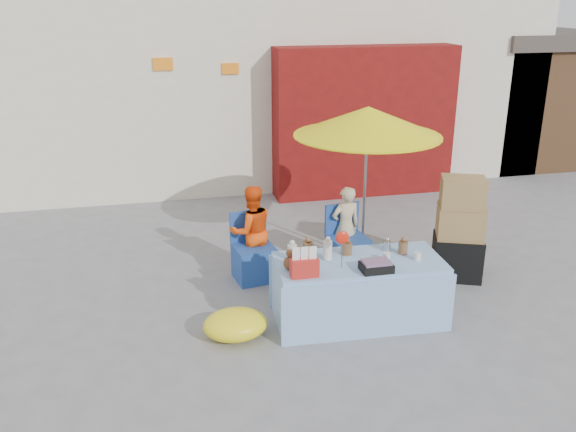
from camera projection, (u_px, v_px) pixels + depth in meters
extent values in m
plane|color=slate|center=(301.00, 317.00, 6.86)|extent=(80.00, 80.00, 0.00)
cube|color=silver|center=(218.00, 55.00, 12.49)|extent=(12.00, 5.00, 4.50)
cube|color=maroon|center=(364.00, 122.00, 10.72)|extent=(3.20, 0.60, 2.60)
cube|color=#4C331E|center=(522.00, 102.00, 13.32)|extent=(2.60, 3.00, 2.40)
cube|color=#3F3833|center=(530.00, 38.00, 12.85)|extent=(2.80, 3.20, 0.30)
cube|color=orange|center=(163.00, 64.00, 9.89)|extent=(0.32, 0.04, 0.20)
cube|color=orange|center=(230.00, 69.00, 10.16)|extent=(0.28, 0.04, 0.18)
cube|color=#91B5E8|center=(358.00, 290.00, 6.70)|extent=(1.85, 0.91, 0.71)
cube|color=#91B5E8|center=(369.00, 310.00, 6.32)|extent=(1.86, 0.13, 0.67)
cube|color=#91B5E8|center=(348.00, 276.00, 7.10)|extent=(1.86, 0.13, 0.67)
cylinder|color=white|center=(292.00, 252.00, 6.57)|extent=(0.11, 0.11, 0.17)
cylinder|color=brown|center=(308.00, 249.00, 6.69)|extent=(0.12, 0.12, 0.15)
cylinder|color=white|center=(328.00, 250.00, 6.58)|extent=(0.10, 0.10, 0.21)
cylinder|color=brown|center=(347.00, 248.00, 6.72)|extent=(0.13, 0.13, 0.13)
cylinder|color=#B2B2B7|center=(387.00, 246.00, 6.81)|extent=(0.09, 0.09, 0.11)
cylinder|color=brown|center=(403.00, 248.00, 6.73)|extent=(0.11, 0.11, 0.14)
cylinder|color=white|center=(386.00, 257.00, 6.57)|extent=(0.08, 0.08, 0.09)
cylinder|color=white|center=(417.00, 256.00, 6.58)|extent=(0.08, 0.08, 0.09)
sphere|color=brown|center=(290.00, 263.00, 6.34)|extent=(0.14, 0.14, 0.14)
ellipsoid|color=red|center=(342.00, 238.00, 6.29)|extent=(0.15, 0.06, 0.14)
cube|color=red|center=(304.00, 268.00, 6.17)|extent=(0.29, 0.15, 0.19)
cube|color=black|center=(376.00, 267.00, 6.31)|extent=(0.34, 0.25, 0.09)
cube|color=#204596|center=(254.00, 263.00, 7.70)|extent=(0.54, 0.53, 0.45)
cube|color=#204596|center=(248.00, 226.00, 7.74)|extent=(0.48, 0.11, 0.40)
cube|color=#204596|center=(348.00, 254.00, 7.96)|extent=(0.54, 0.53, 0.45)
cube|color=#204596|center=(342.00, 218.00, 8.01)|extent=(0.48, 0.11, 0.40)
imported|color=#FF4D0D|center=(252.00, 231.00, 7.71)|extent=(0.64, 0.53, 1.19)
imported|color=beige|center=(346.00, 227.00, 7.99)|extent=(0.43, 0.32, 1.10)
cylinder|color=gray|center=(365.00, 189.00, 8.04)|extent=(0.04, 0.04, 2.00)
cone|color=yellow|center=(368.00, 121.00, 7.73)|extent=(1.90, 1.90, 0.38)
cylinder|color=yellow|center=(367.00, 135.00, 7.79)|extent=(1.90, 1.90, 0.02)
cube|color=black|center=(457.00, 257.00, 7.76)|extent=(0.74, 0.68, 0.54)
cube|color=olive|center=(461.00, 222.00, 7.59)|extent=(0.69, 0.61, 0.41)
cube|color=olive|center=(463.00, 192.00, 7.44)|extent=(0.63, 0.56, 0.37)
ellipsoid|color=yellow|center=(235.00, 325.00, 6.40)|extent=(0.84, 0.77, 0.31)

